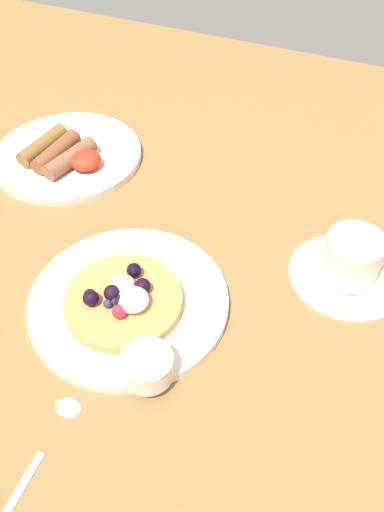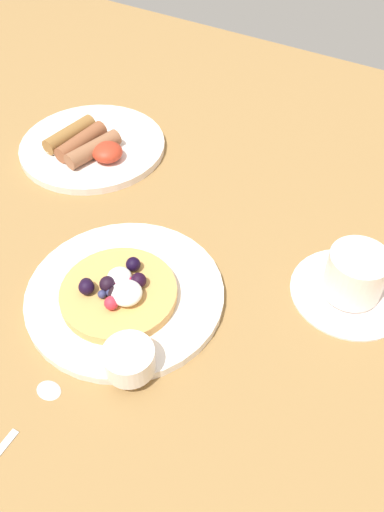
% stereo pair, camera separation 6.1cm
% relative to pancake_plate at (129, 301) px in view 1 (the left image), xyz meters
% --- Properties ---
extents(ground_plane, '(1.77, 1.36, 0.03)m').
position_rel_pancake_plate_xyz_m(ground_plane, '(0.02, 0.05, -0.02)').
color(ground_plane, olive).
extents(pancake_plate, '(0.24, 0.24, 0.01)m').
position_rel_pancake_plate_xyz_m(pancake_plate, '(0.00, 0.00, 0.00)').
color(pancake_plate, white).
rests_on(pancake_plate, ground_plane).
extents(pancake_with_berries, '(0.14, 0.14, 0.04)m').
position_rel_pancake_plate_xyz_m(pancake_with_berries, '(0.00, -0.01, 0.02)').
color(pancake_with_berries, tan).
rests_on(pancake_with_berries, pancake_plate).
extents(syrup_ramekin, '(0.06, 0.06, 0.03)m').
position_rel_pancake_plate_xyz_m(syrup_ramekin, '(0.07, -0.08, 0.02)').
color(syrup_ramekin, white).
rests_on(syrup_ramekin, pancake_plate).
extents(breakfast_plate, '(0.23, 0.23, 0.01)m').
position_rel_pancake_plate_xyz_m(breakfast_plate, '(-0.23, 0.22, 0.00)').
color(breakfast_plate, white).
rests_on(breakfast_plate, ground_plane).
extents(fried_breakfast, '(0.15, 0.11, 0.03)m').
position_rel_pancake_plate_xyz_m(fried_breakfast, '(-0.23, 0.20, 0.02)').
color(fried_breakfast, '#8D5B3C').
rests_on(fried_breakfast, breakfast_plate).
extents(coffee_saucer, '(0.15, 0.15, 0.01)m').
position_rel_pancake_plate_xyz_m(coffee_saucer, '(0.23, 0.15, -0.00)').
color(coffee_saucer, white).
rests_on(coffee_saucer, ground_plane).
extents(coffee_cup, '(0.09, 0.07, 0.06)m').
position_rel_pancake_plate_xyz_m(coffee_cup, '(0.24, 0.15, 0.03)').
color(coffee_cup, white).
rests_on(coffee_cup, coffee_saucer).
extents(teaspoon, '(0.03, 0.16, 0.01)m').
position_rel_pancake_plate_xyz_m(teaspoon, '(0.01, -0.19, -0.00)').
color(teaspoon, silver).
rests_on(teaspoon, ground_plane).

